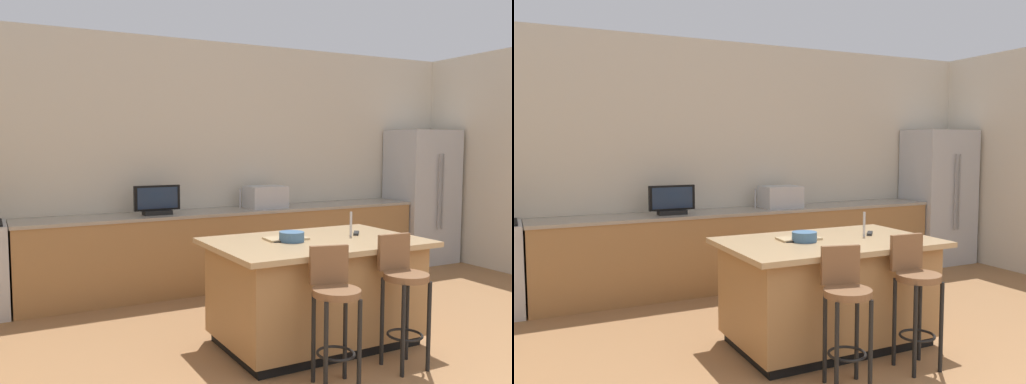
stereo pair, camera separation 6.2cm
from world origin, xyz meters
The scene contains 14 objects.
wall_back centered at (0.00, 5.10, 1.49)m, with size 7.35×0.12×2.99m, color beige.
counter_back centered at (-0.07, 4.72, 0.47)m, with size 5.05×0.62×0.93m.
kitchen_island centered at (-0.27, 2.62, 0.46)m, with size 1.80×1.14×0.91m.
refrigerator centered at (2.92, 4.67, 0.96)m, with size 0.90×0.72×1.93m.
microwave centered at (0.35, 4.72, 1.07)m, with size 0.48×0.36×0.27m, color #B7BABF.
tv_monitor centered at (-1.06, 4.66, 1.08)m, with size 0.52×0.16×0.33m.
sink_faucet_back centered at (0.05, 4.82, 1.05)m, with size 0.02×0.02×0.24m, color #B2B2B7.
sink_faucet_island centered at (0.10, 2.62, 1.02)m, with size 0.02×0.02×0.22m, color #B2B2B7.
bar_stool_left centered at (-0.61, 1.86, 0.60)m, with size 0.35×0.37×0.99m.
bar_stool_right centered at (0.06, 1.90, 0.62)m, with size 0.34×0.34×1.02m.
fruit_bowl centered at (-0.49, 2.65, 0.95)m, with size 0.21×0.21×0.08m, color #3F668C.
cell_phone centered at (-0.61, 2.72, 0.91)m, with size 0.07×0.15×0.01m, color black.
tv_remote centered at (0.22, 2.69, 0.92)m, with size 0.04×0.17×0.02m, color black.
cutting_board centered at (-0.49, 2.75, 0.91)m, with size 0.36×0.20×0.02m, color tan.
Camera 1 is at (-2.76, -1.16, 1.71)m, focal length 37.44 mm.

